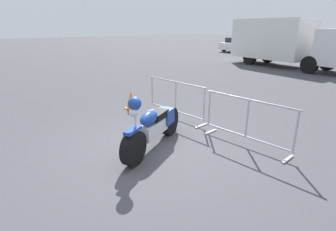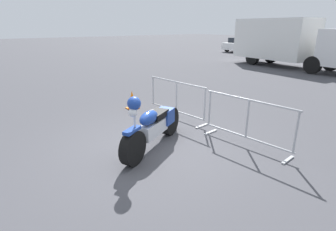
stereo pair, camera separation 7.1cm
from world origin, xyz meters
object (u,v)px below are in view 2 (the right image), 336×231
parked_car_white (241,45)px  parked_car_maroon (269,45)px  motorcycle (153,126)px  crowd_barrier_near (176,99)px  crowd_barrier_far (247,122)px  box_truck (287,41)px  parked_car_silver (299,48)px  parked_car_yellow (334,50)px  traffic_cone (132,100)px  pedestrian (333,50)px

parked_car_white → parked_car_maroon: (2.87, 0.58, 0.06)m
motorcycle → crowd_barrier_near: (-1.19, 1.65, 0.05)m
crowd_barrier_far → parked_car_white: size_ratio=0.53×
box_truck → parked_car_silver: (-2.64, 7.31, -0.94)m
parked_car_maroon → parked_car_yellow: bearing=-88.2°
parked_car_yellow → parked_car_white: bearing=95.7°
motorcycle → box_truck: bearing=172.1°
traffic_cone → crowd_barrier_near: bearing=19.0°
crowd_barrier_far → crowd_barrier_near: bearing=180.0°
box_truck → parked_car_maroon: box_truck is taller
parked_car_yellow → traffic_cone: bearing=-173.6°
crowd_barrier_near → traffic_cone: size_ratio=3.69×
motorcycle → parked_car_white: bearing=-173.8°
traffic_cone → box_truck: bearing=97.9°
parked_car_maroon → parked_car_yellow: 5.75m
parked_car_silver → pedestrian: (3.98, -3.39, 0.23)m
box_truck → parked_car_maroon: 9.18m
box_truck → parked_car_yellow: bearing=94.8°
crowd_barrier_near → parked_car_yellow: (-3.05, 19.17, 0.17)m
crowd_barrier_near → traffic_cone: (-1.55, -0.53, -0.26)m
traffic_cone → parked_car_maroon: bearing=110.2°
motorcycle → pedestrian: 17.76m
crowd_barrier_near → parked_car_white: (-11.68, 18.61, 0.15)m
pedestrian → traffic_cone: pedestrian is taller
motorcycle → traffic_cone: size_ratio=3.69×
crowd_barrier_far → traffic_cone: crowd_barrier_far is taller
motorcycle → crowd_barrier_far: size_ratio=1.00×
parked_car_silver → pedestrian: bearing=-128.4°
crowd_barrier_far → parked_car_white: (-14.06, 18.61, 0.15)m
pedestrian → crowd_barrier_near: bearing=-37.7°
crowd_barrier_near → parked_car_white: parked_car_white is taller
crowd_barrier_far → parked_car_maroon: (-11.18, 19.20, 0.21)m
box_truck → crowd_barrier_far: bearing=-57.9°
parked_car_maroon → parked_car_silver: 2.88m
parked_car_white → pedestrian: size_ratio=2.44×
parked_car_yellow → crowd_barrier_far: bearing=-162.2°
parked_car_maroon → parked_car_silver: bearing=-87.5°
parked_car_yellow → pedestrian: pedestrian is taller
box_truck → crowd_barrier_near: bearing=-67.9°
motorcycle → parked_car_maroon: size_ratio=0.49×
crowd_barrier_far → box_truck: 13.23m
parked_car_maroon → parked_car_silver: size_ratio=1.10×
parked_car_maroon → parked_car_silver: parked_car_maroon is taller
parked_car_silver → parked_car_yellow: parked_car_yellow is taller
crowd_barrier_far → parked_car_maroon: size_ratio=0.49×
crowd_barrier_near → pedestrian: size_ratio=1.29×
parked_car_maroon → crowd_barrier_far: bearing=-147.8°
crowd_barrier_far → parked_car_silver: (-8.31, 19.22, 0.14)m
parked_car_yellow → crowd_barrier_near: bearing=-169.0°
crowd_barrier_near → box_truck: size_ratio=0.28×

